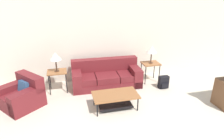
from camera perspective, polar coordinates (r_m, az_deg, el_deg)
The scene contains 9 objects.
wall_back at distance 6.65m, azimuth -1.21°, elevation 8.41°, with size 9.09×0.06×2.60m.
couch at distance 6.34m, azimuth -1.69°, elevation -1.90°, with size 2.15×0.95×0.82m.
armchair at distance 5.76m, azimuth -24.27°, elevation -6.71°, with size 1.29×1.30×0.80m.
coffee_table at distance 5.15m, azimuth 0.96°, elevation -7.93°, with size 1.16×0.64×0.40m.
side_table_left at distance 6.08m, azimuth -15.40°, elevation -0.97°, with size 0.56×0.47×0.65m.
side_table_right at distance 6.64m, azimuth 10.95°, elevation 1.41°, with size 0.56×0.47×0.65m.
table_lamp_left at distance 5.90m, azimuth -15.91°, elevation 3.71°, with size 0.34×0.34×0.57m.
table_lamp_right at distance 6.47m, azimuth 11.28°, elevation 5.75°, with size 0.34×0.34×0.57m.
backpack at distance 6.41m, azimuth 14.51°, elevation -3.42°, with size 0.30×0.24×0.39m.
Camera 1 is at (-1.40, -1.82, 2.88)m, focal length 32.00 mm.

